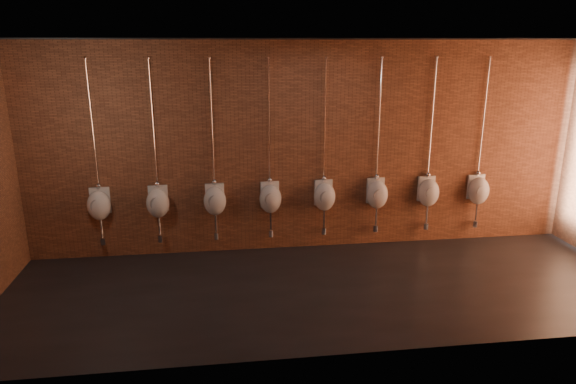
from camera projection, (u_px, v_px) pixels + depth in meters
name	position (u px, v px, depth m)	size (l,w,h in m)	color
ground	(327.00, 289.00, 6.85)	(8.50, 8.50, 0.00)	black
room_shell	(330.00, 140.00, 6.29)	(8.54, 3.04, 3.22)	black
urinal_0	(99.00, 204.00, 7.53)	(0.37, 0.33, 2.71)	silver
urinal_1	(158.00, 202.00, 7.63)	(0.37, 0.33, 2.71)	silver
urinal_2	(215.00, 200.00, 7.74)	(0.37, 0.33, 2.71)	silver
urinal_3	(270.00, 197.00, 7.84)	(0.37, 0.33, 2.71)	silver
urinal_4	(324.00, 195.00, 7.95)	(0.37, 0.33, 2.71)	silver
urinal_5	(377.00, 193.00, 8.06)	(0.37, 0.33, 2.71)	silver
urinal_6	(428.00, 191.00, 8.16)	(0.37, 0.33, 2.71)	silver
urinal_7	(478.00, 190.00, 8.27)	(0.37, 0.33, 2.71)	silver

